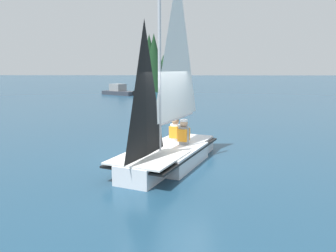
{
  "coord_description": "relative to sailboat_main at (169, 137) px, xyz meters",
  "views": [
    {
      "loc": [
        8.63,
        0.34,
        2.56
      ],
      "look_at": [
        0.0,
        0.0,
        1.06
      ],
      "focal_mm": 35.0,
      "sensor_mm": 36.0,
      "label": 1
    }
  ],
  "objects": [
    {
      "name": "ground_plane",
      "position": [
        0.06,
        -0.02,
        -0.75
      ],
      "size": [
        260.0,
        260.0,
        0.0
      ],
      "primitive_type": "plane",
      "color": "navy"
    },
    {
      "name": "sailboat_main",
      "position": [
        0.0,
        0.0,
        0.0
      ],
      "size": [
        4.35,
        2.97,
        5.37
      ],
      "rotation": [
        0.0,
        0.0,
        5.9
      ],
      "color": "silver",
      "rests_on": "ground_plane"
    },
    {
      "name": "sailor_crew",
      "position": [
        -0.85,
        0.16,
        -0.12
      ],
      "size": [
        0.41,
        0.39,
        1.16
      ],
      "rotation": [
        0.0,
        0.0,
        5.9
      ],
      "color": "black",
      "rests_on": "ground_plane"
    },
    {
      "name": "sailor_helm",
      "position": [
        -0.41,
        0.41,
        -0.12
      ],
      "size": [
        0.41,
        0.39,
        1.16
      ],
      "rotation": [
        0.0,
        0.0,
        5.9
      ],
      "color": "black",
      "rests_on": "ground_plane"
    },
    {
      "name": "treeline_shore",
      "position": [
        -35.53,
        -3.34,
        2.4
      ],
      "size": [
        19.87,
        4.33,
        7.01
      ],
      "color": "#193D1E",
      "rests_on": "ground_plane"
    },
    {
      "name": "motorboat_distant",
      "position": [
        -24.24,
        -5.92,
        -0.37
      ],
      "size": [
        3.33,
        3.93,
        1.09
      ],
      "rotation": [
        0.0,
        0.0,
        4.12
      ],
      "color": "#333842",
      "rests_on": "ground_plane"
    }
  ]
}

